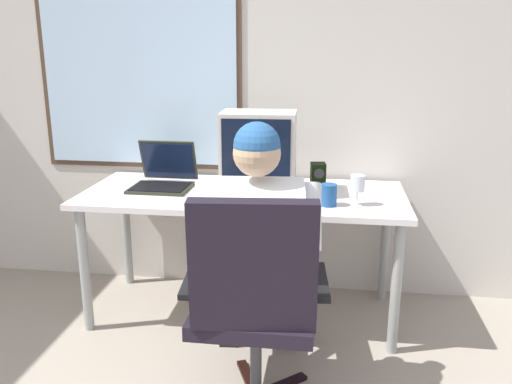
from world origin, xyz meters
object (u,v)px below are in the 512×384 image
object	(u,v)px
desk	(243,205)
laptop	(164,175)
coffee_mug	(329,195)
crt_monitor	(259,146)
office_chair	(255,294)
person_seated	(258,250)
wine_glass	(358,185)
desk_speaker	(318,175)

from	to	relation	value
desk	laptop	xyz separation A→B (m)	(-0.46, 0.07, 0.14)
coffee_mug	desk	bearing A→B (deg)	158.01
laptop	coffee_mug	size ratio (longest dim) A/B	3.11
desk	coffee_mug	distance (m)	0.52
crt_monitor	laptop	bearing A→B (deg)	171.97
office_chair	person_seated	world-z (taller)	person_seated
crt_monitor	wine_glass	bearing A→B (deg)	-16.25
wine_glass	coffee_mug	world-z (taller)	wine_glass
office_chair	laptop	world-z (taller)	same
wine_glass	laptop	bearing A→B (deg)	167.92
laptop	desk_speaker	distance (m)	0.87
laptop	desk_speaker	size ratio (longest dim) A/B	2.42
office_chair	laptop	bearing A→B (deg)	124.87
wine_glass	person_seated	bearing A→B (deg)	-134.34
person_seated	wine_glass	xyz separation A→B (m)	(0.44, 0.45, 0.20)
crt_monitor	wine_glass	xyz separation A→B (m)	(0.52, -0.15, -0.15)
desk	office_chair	distance (m)	0.90
crt_monitor	wine_glass	world-z (taller)	crt_monitor
laptop	desk	bearing A→B (deg)	-8.29
crt_monitor	office_chair	bearing A→B (deg)	-83.20
crt_monitor	desk	bearing A→B (deg)	173.40
crt_monitor	desk_speaker	xyz separation A→B (m)	(0.31, 0.17, -0.19)
wine_glass	desk_speaker	xyz separation A→B (m)	(-0.20, 0.32, -0.03)
person_seated	wine_glass	bearing A→B (deg)	45.66
laptop	desk_speaker	xyz separation A→B (m)	(0.86, 0.09, 0.01)
desk	office_chair	bearing A→B (deg)	-77.76
wine_glass	crt_monitor	bearing A→B (deg)	163.75
desk	person_seated	bearing A→B (deg)	-74.66
person_seated	laptop	world-z (taller)	person_seated
desk	person_seated	world-z (taller)	person_seated
office_chair	wine_glass	bearing A→B (deg)	59.65
person_seated	desk	bearing A→B (deg)	105.34
person_seated	desk_speaker	xyz separation A→B (m)	(0.23, 0.76, 0.16)
wine_glass	desk_speaker	distance (m)	0.38
person_seated	crt_monitor	xyz separation A→B (m)	(-0.08, 0.60, 0.35)
person_seated	crt_monitor	distance (m)	0.70
person_seated	desk_speaker	bearing A→B (deg)	73.04
wine_glass	coffee_mug	xyz separation A→B (m)	(-0.14, -0.03, -0.05)
wine_glass	desk_speaker	world-z (taller)	wine_glass
office_chair	desk_speaker	size ratio (longest dim) A/B	6.92
office_chair	wine_glass	xyz separation A→B (m)	(0.42, 0.71, 0.28)
office_chair	person_seated	bearing A→B (deg)	94.78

